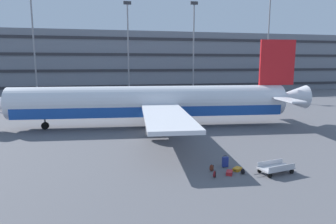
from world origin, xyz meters
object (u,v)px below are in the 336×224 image
object	(u,v)px
suitcase_navy	(225,162)
backpack_silver	(211,168)
suitcase_red	(237,169)
backpack_scuffed	(214,174)
airliner	(154,103)
backpack_orange	(243,172)
suitcase_teal	(229,173)
baggage_cart	(276,168)

from	to	relation	value
suitcase_navy	backpack_silver	xyz separation A→B (m)	(-1.38, -0.59, -0.20)
suitcase_red	backpack_scuffed	distance (m)	2.44
airliner	backpack_silver	size ratio (longest dim) A/B	72.61
backpack_orange	backpack_scuffed	xyz separation A→B (m)	(-2.34, -0.17, 0.05)
airliner	backpack_silver	bearing A→B (deg)	-84.87
suitcase_red	backpack_silver	bearing A→B (deg)	170.65
suitcase_red	airliner	bearing A→B (deg)	101.51
suitcase_teal	backpack_orange	size ratio (longest dim) A/B	1.84
suitcase_navy	backpack_orange	size ratio (longest dim) A/B	2.02
backpack_orange	backpack_silver	distance (m)	2.35
suitcase_navy	suitcase_teal	bearing A→B (deg)	-101.65
suitcase_teal	suitcase_navy	distance (m)	1.59
suitcase_teal	suitcase_red	bearing A→B (deg)	33.18
airliner	backpack_silver	distance (m)	17.17
backpack_orange	backpack_silver	bearing A→B (deg)	151.85
backpack_silver	backpack_scuffed	bearing A→B (deg)	-101.47
suitcase_teal	backpack_orange	xyz separation A→B (m)	(1.01, -0.18, 0.07)
suitcase_teal	backpack_orange	world-z (taller)	backpack_orange
backpack_scuffed	baggage_cart	bearing A→B (deg)	-2.22
backpack_silver	backpack_scuffed	world-z (taller)	same
suitcase_teal	airliner	bearing A→B (deg)	98.24
backpack_scuffed	baggage_cart	distance (m)	4.81
suitcase_teal	baggage_cart	size ratio (longest dim) A/B	0.25
suitcase_navy	backpack_silver	bearing A→B (deg)	-156.71
suitcase_red	baggage_cart	xyz separation A→B (m)	(2.56, -1.14, 0.31)
suitcase_navy	backpack_silver	distance (m)	1.51
backpack_silver	baggage_cart	distance (m)	4.78
airliner	suitcase_navy	distance (m)	16.74
backpack_orange	airliner	bearing A→B (deg)	101.30
suitcase_red	backpack_scuffed	xyz separation A→B (m)	(-2.25, -0.95, 0.13)
airliner	backpack_silver	world-z (taller)	airliner
baggage_cart	suitcase_teal	bearing A→B (deg)	171.26
airliner	suitcase_navy	bearing A→B (deg)	-79.93
backpack_silver	suitcase_red	bearing A→B (deg)	-9.35
backpack_silver	backpack_scuffed	xyz separation A→B (m)	(-0.26, -1.28, -0.00)
suitcase_navy	backpack_orange	distance (m)	1.86
suitcase_teal	backpack_silver	bearing A→B (deg)	138.73
backpack_orange	backpack_scuffed	bearing A→B (deg)	-175.83
backpack_orange	baggage_cart	world-z (taller)	baggage_cart
suitcase_red	backpack_orange	size ratio (longest dim) A/B	1.83
backpack_orange	suitcase_red	bearing A→B (deg)	96.60
backpack_scuffed	suitcase_teal	bearing A→B (deg)	14.83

